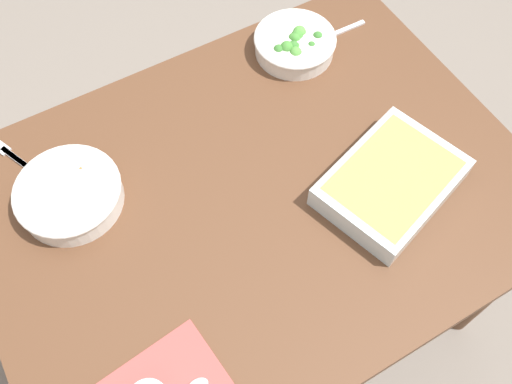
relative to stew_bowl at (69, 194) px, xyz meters
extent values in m
plane|color=slate|center=(-0.36, 0.18, -0.77)|extent=(6.00, 6.00, 0.00)
cube|color=brown|center=(-0.36, 0.18, -0.05)|extent=(1.20, 0.90, 0.04)
cylinder|color=brown|center=(-0.90, -0.21, -0.42)|extent=(0.06, 0.06, 0.70)
cylinder|color=brown|center=(0.18, -0.21, -0.42)|extent=(0.06, 0.06, 0.70)
cylinder|color=brown|center=(-0.90, 0.57, -0.42)|extent=(0.06, 0.06, 0.70)
cylinder|color=silver|center=(0.00, 0.00, 0.00)|extent=(0.22, 0.22, 0.05)
torus|color=silver|center=(0.00, 0.00, 0.02)|extent=(0.23, 0.23, 0.01)
cylinder|color=#B2844C|center=(0.00, 0.00, 0.00)|extent=(0.18, 0.18, 0.03)
sphere|color=#C66633|center=(-0.04, -0.03, 0.02)|extent=(0.02, 0.02, 0.02)
sphere|color=silver|center=(-0.01, 0.03, 0.02)|extent=(0.02, 0.02, 0.02)
sphere|color=silver|center=(0.03, -0.02, 0.02)|extent=(0.02, 0.02, 0.02)
cylinder|color=silver|center=(-0.65, -0.13, -0.01)|extent=(0.20, 0.20, 0.05)
torus|color=silver|center=(-0.65, -0.13, 0.01)|extent=(0.21, 0.21, 0.01)
cylinder|color=#8CB272|center=(-0.65, -0.13, 0.00)|extent=(0.16, 0.16, 0.02)
sphere|color=#478C38|center=(-0.62, -0.12, 0.02)|extent=(0.03, 0.03, 0.03)
sphere|color=#478C38|center=(-0.64, -0.11, 0.01)|extent=(0.02, 0.02, 0.02)
sphere|color=#3D7A33|center=(-0.63, -0.11, 0.01)|extent=(0.03, 0.03, 0.03)
sphere|color=#3D7A33|center=(-0.68, -0.09, 0.01)|extent=(0.02, 0.02, 0.02)
sphere|color=#478C38|center=(-0.66, -0.14, 0.01)|extent=(0.03, 0.03, 0.03)
sphere|color=#569E42|center=(-0.67, -0.14, 0.02)|extent=(0.03, 0.03, 0.03)
sphere|color=#3D7A33|center=(-0.60, -0.12, 0.01)|extent=(0.03, 0.03, 0.03)
sphere|color=#478C38|center=(-0.65, -0.13, 0.01)|extent=(0.03, 0.03, 0.03)
sphere|color=#478C38|center=(-0.65, -0.14, 0.01)|extent=(0.03, 0.03, 0.03)
sphere|color=#3D7A33|center=(-0.70, -0.11, 0.01)|extent=(0.03, 0.03, 0.03)
sphere|color=#569E42|center=(-0.63, -0.09, 0.01)|extent=(0.03, 0.03, 0.03)
cube|color=silver|center=(-0.62, 0.32, 0.00)|extent=(0.35, 0.30, 0.06)
cube|color=#DBAD56|center=(-0.62, 0.32, 0.01)|extent=(0.31, 0.26, 0.04)
cube|color=silver|center=(0.06, -0.15, -0.03)|extent=(0.07, 0.13, 0.01)
ellipsoid|color=silver|center=(0.03, -0.07, -0.03)|extent=(0.04, 0.05, 0.01)
cube|color=silver|center=(-0.80, -0.13, -0.03)|extent=(0.14, 0.02, 0.01)
ellipsoid|color=silver|center=(-0.71, -0.13, -0.03)|extent=(0.04, 0.03, 0.01)
cube|color=silver|center=(0.06, -0.14, -0.03)|extent=(0.07, 0.13, 0.01)
cube|color=silver|center=(0.09, -0.22, -0.03)|extent=(0.04, 0.05, 0.01)
camera|label=1|loc=(-0.05, 0.71, 1.04)|focal=39.21mm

